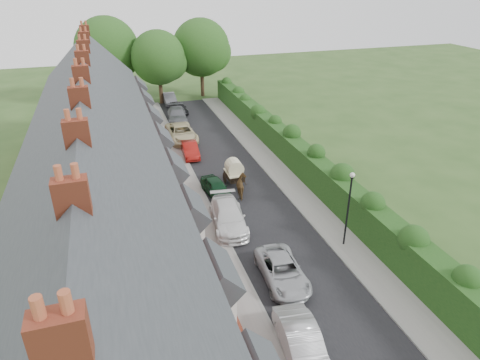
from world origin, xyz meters
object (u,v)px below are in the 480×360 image
object	(u,v)px
lamppost	(349,200)
car_silver_a	(302,344)
car_green	(216,187)
car_beige	(182,133)
horse	(242,187)
car_grey	(177,115)
car_black	(179,108)
car_red	(190,150)
horse_cart	(234,170)
car_silver_b	(282,271)
car_white	(228,217)

from	to	relation	value
lamppost	car_silver_a	bearing A→B (deg)	-131.26
car_green	car_beige	distance (m)	12.59
horse	car_grey	bearing A→B (deg)	-75.33
car_beige	car_black	bearing A→B (deg)	79.43
horse	car_silver_a	bearing A→B (deg)	92.18
car_red	horse_cart	bearing A→B (deg)	-69.12
horse_cart	car_grey	bearing A→B (deg)	95.21
car_red	car_beige	size ratio (longest dim) A/B	0.69
car_silver_a	car_black	world-z (taller)	car_silver_a
lamppost	car_silver_b	world-z (taller)	lamppost
horse_cart	car_silver_b	bearing A→B (deg)	-94.25
car_green	car_beige	world-z (taller)	car_beige
car_black	car_grey	bearing A→B (deg)	-110.31
car_silver_a	horse	xyz separation A→B (m)	(2.12, 15.42, 0.08)
car_red	car_green	bearing A→B (deg)	-84.34
car_silver_b	car_white	size ratio (longest dim) A/B	0.89
car_white	horse	distance (m)	4.45
car_white	horse_cart	distance (m)	6.39
car_green	car_beige	size ratio (longest dim) A/B	0.66
lamppost	car_beige	xyz separation A→B (m)	(-6.40, 21.68, -2.50)
car_silver_a	car_black	xyz separation A→B (m)	(1.29, 38.17, -0.09)
car_grey	horse_cart	xyz separation A→B (m)	(1.60, -17.51, 0.51)
car_silver_a	car_silver_b	size ratio (longest dim) A/B	0.96
car_silver_b	car_red	bearing A→B (deg)	97.28
car_silver_a	car_silver_b	distance (m)	5.34
lamppost	car_beige	world-z (taller)	lamppost
car_white	car_grey	size ratio (longest dim) A/B	1.02
car_grey	horse_cart	bearing A→B (deg)	-78.00
car_silver_b	car_black	bearing A→B (deg)	93.24
car_silver_a	car_beige	distance (m)	28.85
car_beige	car_green	bearing A→B (deg)	-90.37
car_beige	horse	xyz separation A→B (m)	(2.23, -13.43, 0.04)
car_red	car_grey	world-z (taller)	car_grey
lamppost	car_white	world-z (taller)	lamppost
car_red	car_silver_b	bearing A→B (deg)	-82.96
car_green	horse_cart	distance (m)	2.35
car_white	car_black	bearing A→B (deg)	93.85
car_white	car_grey	world-z (taller)	car_white
car_silver_a	horse_cart	world-z (taller)	horse_cart
car_grey	car_red	bearing A→B (deg)	-86.67
horse_cart	car_black	bearing A→B (deg)	92.31
car_silver_b	car_red	xyz separation A→B (m)	(-1.32, 19.33, -0.01)
lamppost	car_red	size ratio (longest dim) A/B	1.30
car_silver_a	horse_cart	xyz separation A→B (m)	(2.12, 17.54, 0.52)
car_red	horse	bearing A→B (deg)	-73.08
car_red	horse_cart	xyz separation A→B (m)	(2.23, -6.99, 0.62)
lamppost	car_black	bearing A→B (deg)	99.16
car_beige	horse_cart	bearing A→B (deg)	-80.85
car_silver_b	car_beige	bearing A→B (deg)	96.57
car_white	horse	world-z (taller)	horse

